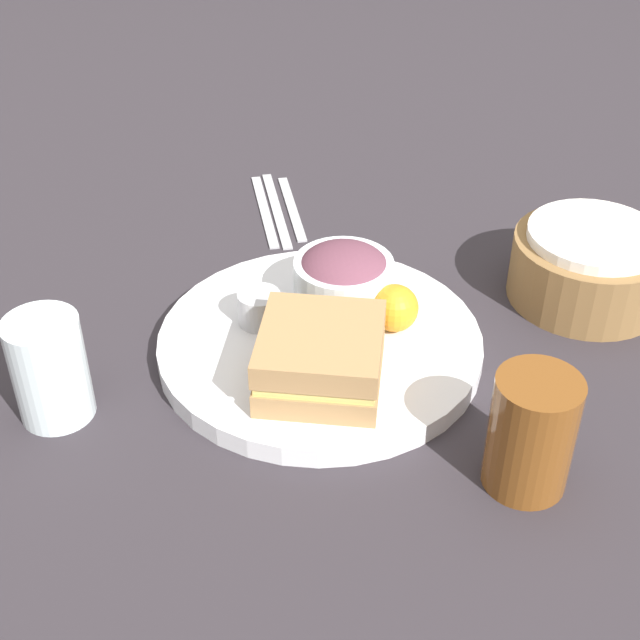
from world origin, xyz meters
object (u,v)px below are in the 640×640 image
dressing_cup (259,308)px  salad_bowl (344,278)px  drink_glass (531,433)px  sandwich (321,357)px  plate (320,344)px  spoon (292,207)px  bread_basket (589,265)px  fork (265,210)px  water_glass (49,369)px  knife (278,209)px

dressing_cup → salad_bowl: bearing=99.1°
dressing_cup → drink_glass: (0.24, 0.20, 0.02)m
sandwich → salad_bowl: 0.13m
plate → drink_glass: bearing=33.9°
sandwich → dressing_cup: 0.12m
spoon → bread_basket: bearing=-131.3°
bread_basket → fork: bearing=-128.5°
water_glass → sandwich: bearing=83.8°
plate → dressing_cup: (-0.04, -0.06, 0.03)m
spoon → water_glass: bearing=141.5°
knife → drink_glass: bearing=-164.5°
drink_glass → fork: size_ratio=0.59×
salad_bowl → drink_glass: 0.28m
dressing_cup → fork: (-0.27, 0.04, -0.04)m
plate → spoon: (-0.30, 0.02, -0.01)m
bread_basket → salad_bowl: bearing=-91.0°
bread_basket → fork: 0.42m
spoon → sandwich: bearing=175.4°
bread_basket → knife: (-0.26, -0.31, -0.04)m
plate → salad_bowl: 0.08m
bread_basket → knife: 0.40m
dressing_cup → fork: bearing=171.3°
bread_basket → dressing_cup: bearing=-88.4°
fork → knife: 0.02m
sandwich → drink_glass: (0.14, 0.15, 0.00)m
salad_bowl → water_glass: bearing=-72.4°
drink_glass → sandwich: bearing=-132.1°
water_glass → plate: bearing=99.5°
plate → dressing_cup: size_ratio=7.46×
salad_bowl → fork: bearing=-168.8°
knife → water_glass: bearing=143.3°
water_glass → fork: bearing=144.8°
sandwich → bread_basket: bread_basket is taller
salad_bowl → dressing_cup: bearing=-80.9°
salad_bowl → bread_basket: (0.00, 0.28, -0.02)m
plate → knife: (-0.30, 0.00, -0.01)m
plate → bread_basket: bearing=98.3°
sandwich → water_glass: size_ratio=1.40×
dressing_cup → bread_basket: size_ratio=0.26×
fork → knife: (0.00, 0.02, 0.00)m
sandwich → knife: size_ratio=0.75×
sandwich → bread_basket: size_ratio=0.87×
drink_glass → knife: (-0.51, -0.14, -0.05)m
water_glass → dressing_cup: bearing=111.2°
sandwich → salad_bowl: size_ratio=1.41×
salad_bowl → fork: (-0.25, -0.05, -0.05)m
plate → sandwich: (0.07, -0.01, 0.04)m
fork → knife: bearing=-90.0°
dressing_cup → water_glass: bearing=-68.8°
bread_basket → spoon: bearing=-131.7°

